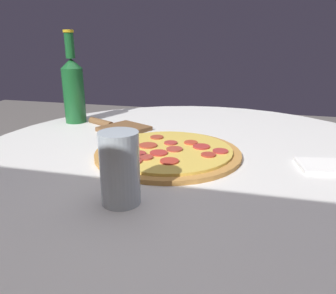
% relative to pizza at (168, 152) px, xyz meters
% --- Properties ---
extents(table, '(1.08, 1.08, 0.75)m').
position_rel_pizza_xyz_m(table, '(-0.05, -0.05, -0.15)').
color(table, silver).
rests_on(table, ground_plane).
extents(pizza, '(0.34, 0.34, 0.02)m').
position_rel_pizza_xyz_m(pizza, '(0.00, 0.00, 0.00)').
color(pizza, '#B77F3D').
rests_on(pizza, table).
extents(beer_bottle, '(0.07, 0.07, 0.28)m').
position_rel_pizza_xyz_m(beer_bottle, '(0.37, -0.24, 0.10)').
color(beer_bottle, '#195628').
rests_on(beer_bottle, table).
extents(pizza_paddle, '(0.23, 0.16, 0.02)m').
position_rel_pizza_xyz_m(pizza_paddle, '(0.20, -0.18, -0.00)').
color(pizza_paddle, brown).
rests_on(pizza_paddle, table).
extents(drinking_glass, '(0.06, 0.06, 0.12)m').
position_rel_pizza_xyz_m(drinking_glass, '(0.02, 0.24, 0.05)').
color(drinking_glass, '#ADBCC6').
rests_on(drinking_glass, table).
extents(napkin, '(0.15, 0.11, 0.01)m').
position_rel_pizza_xyz_m(napkin, '(-0.35, -0.01, -0.00)').
color(napkin, white).
rests_on(napkin, table).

